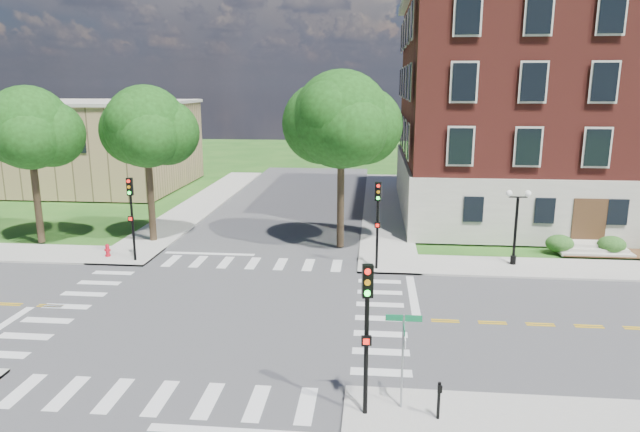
# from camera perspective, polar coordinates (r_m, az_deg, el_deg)

# --- Properties ---
(ground) EXTENTS (160.00, 160.00, 0.00)m
(ground) POSITION_cam_1_polar(r_m,az_deg,el_deg) (26.36, -10.03, -9.50)
(ground) COLOR #1E5116
(ground) RESTS_ON ground
(road_ew) EXTENTS (90.00, 12.00, 0.01)m
(road_ew) POSITION_cam_1_polar(r_m,az_deg,el_deg) (26.36, -10.03, -9.49)
(road_ew) COLOR #3D3D3F
(road_ew) RESTS_ON ground
(road_ns) EXTENTS (12.00, 90.00, 0.01)m
(road_ns) POSITION_cam_1_polar(r_m,az_deg,el_deg) (26.36, -10.03, -9.48)
(road_ns) COLOR #3D3D3F
(road_ns) RESTS_ON ground
(sidewalk_ne) EXTENTS (34.00, 34.00, 0.12)m
(sidewalk_ne) POSITION_cam_1_polar(r_m,az_deg,el_deg) (40.95, 17.41, -1.61)
(sidewalk_ne) COLOR #9E9B93
(sidewalk_ne) RESTS_ON ground
(sidewalk_nw) EXTENTS (34.00, 34.00, 0.12)m
(sidewalk_nw) POSITION_cam_1_polar(r_m,az_deg,el_deg) (45.77, -23.65, -0.61)
(sidewalk_nw) COLOR #9E9B93
(sidewalk_nw) RESTS_ON ground
(crosswalk_east) EXTENTS (2.20, 10.20, 0.02)m
(crosswalk_east) POSITION_cam_1_polar(r_m,az_deg,el_deg) (25.47, 6.04, -10.19)
(crosswalk_east) COLOR silver
(crosswalk_east) RESTS_ON ground
(stop_bar_east) EXTENTS (0.40, 5.50, 0.00)m
(stop_bar_east) POSITION_cam_1_polar(r_m,az_deg,el_deg) (28.32, 9.27, -7.84)
(stop_bar_east) COLOR silver
(stop_bar_east) RESTS_ON ground
(main_building) EXTENTS (30.60, 22.40, 16.50)m
(main_building) POSITION_cam_1_polar(r_m,az_deg,el_deg) (48.58, 26.63, 9.74)
(main_building) COLOR #ABA697
(main_building) RESTS_ON ground
(secondary_building) EXTENTS (20.40, 15.40, 8.30)m
(secondary_building) POSITION_cam_1_polar(r_m,az_deg,el_deg) (60.95, -22.90, 6.66)
(secondary_building) COLOR #A18859
(secondary_building) RESTS_ON ground
(tree_b) EXTENTS (5.13, 5.13, 9.85)m
(tree_b) POSITION_cam_1_polar(r_m,az_deg,el_deg) (39.58, -27.10, 7.82)
(tree_b) COLOR #322719
(tree_b) RESTS_ON ground
(tree_c) EXTENTS (5.13, 5.13, 9.88)m
(tree_c) POSITION_cam_1_polar(r_m,az_deg,el_deg) (37.47, -17.01, 8.51)
(tree_c) COLOR #322719
(tree_c) RESTS_ON ground
(tree_d) EXTENTS (5.86, 5.86, 10.78)m
(tree_d) POSITION_cam_1_polar(r_m,az_deg,el_deg) (34.35, 2.14, 9.60)
(tree_d) COLOR #322719
(tree_d) RESTS_ON ground
(traffic_signal_se) EXTENTS (0.35, 0.40, 4.80)m
(traffic_signal_se) POSITION_cam_1_polar(r_m,az_deg,el_deg) (17.23, 4.70, -10.39)
(traffic_signal_se) COLOR black
(traffic_signal_se) RESTS_ON ground
(traffic_signal_ne) EXTENTS (0.36, 0.41, 4.80)m
(traffic_signal_ne) POSITION_cam_1_polar(r_m,az_deg,el_deg) (30.81, 5.79, 0.18)
(traffic_signal_ne) COLOR black
(traffic_signal_ne) RESTS_ON ground
(traffic_signal_nw) EXTENTS (0.33, 0.36, 4.80)m
(traffic_signal_nw) POSITION_cam_1_polar(r_m,az_deg,el_deg) (33.84, -18.35, 0.74)
(traffic_signal_nw) COLOR black
(traffic_signal_nw) RESTS_ON ground
(twin_lamp_west) EXTENTS (1.36, 0.36, 4.23)m
(twin_lamp_west) POSITION_cam_1_polar(r_m,az_deg,el_deg) (33.39, 19.02, -0.64)
(twin_lamp_west) COLOR black
(twin_lamp_west) RESTS_ON ground
(street_sign_pole) EXTENTS (1.10, 1.10, 3.10)m
(street_sign_pole) POSITION_cam_1_polar(r_m,az_deg,el_deg) (18.03, 8.33, -12.44)
(street_sign_pole) COLOR gray
(street_sign_pole) RESTS_ON ground
(push_button_post) EXTENTS (0.14, 0.21, 1.20)m
(push_button_post) POSITION_cam_1_polar(r_m,az_deg,el_deg) (18.35, 11.80, -17.45)
(push_button_post) COLOR black
(push_button_post) RESTS_ON ground
(fire_hydrant) EXTENTS (0.35, 0.35, 0.75)m
(fire_hydrant) POSITION_cam_1_polar(r_m,az_deg,el_deg) (35.80, -20.47, -3.26)
(fire_hydrant) COLOR #B30D1C
(fire_hydrant) RESTS_ON ground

